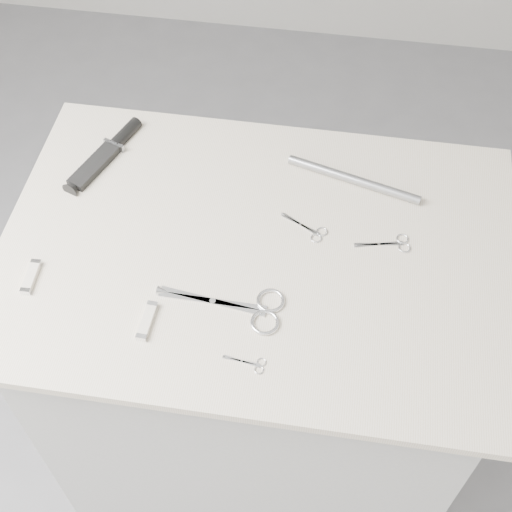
# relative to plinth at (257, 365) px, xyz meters

# --- Properties ---
(ground) EXTENTS (4.00, 4.00, 0.01)m
(ground) POSITION_rel_plinth_xyz_m (0.00, 0.00, -0.46)
(ground) COLOR gray
(ground) RESTS_ON ground
(plinth) EXTENTS (0.90, 0.60, 0.90)m
(plinth) POSITION_rel_plinth_xyz_m (0.00, 0.00, 0.00)
(plinth) COLOR #B7B7B5
(plinth) RESTS_ON ground
(display_board) EXTENTS (1.00, 0.70, 0.02)m
(display_board) POSITION_rel_plinth_xyz_m (0.00, 0.00, 0.46)
(display_board) COLOR beige
(display_board) RESTS_ON plinth
(large_shears) EXTENTS (0.23, 0.10, 0.01)m
(large_shears) POSITION_rel_plinth_xyz_m (0.00, -0.14, 0.47)
(large_shears) COLOR silver
(large_shears) RESTS_ON display_board
(embroidery_scissors_a) EXTENTS (0.11, 0.05, 0.00)m
(embroidery_scissors_a) POSITION_rel_plinth_xyz_m (0.26, 0.05, 0.47)
(embroidery_scissors_a) COLOR silver
(embroidery_scissors_a) RESTS_ON display_board
(embroidery_scissors_b) EXTENTS (0.10, 0.07, 0.00)m
(embroidery_scissors_b) POSITION_rel_plinth_xyz_m (0.10, 0.06, 0.47)
(embroidery_scissors_b) COLOR silver
(embroidery_scissors_b) RESTS_ON display_board
(tiny_scissors) EXTENTS (0.08, 0.03, 0.00)m
(tiny_scissors) POSITION_rel_plinth_xyz_m (0.03, -0.25, 0.47)
(tiny_scissors) COLOR silver
(tiny_scissors) RESTS_ON display_board
(sheathed_knife) EXTENTS (0.11, 0.22, 0.03)m
(sheathed_knife) POSITION_rel_plinth_xyz_m (-0.35, 0.21, 0.48)
(sheathed_knife) COLOR black
(sheathed_knife) RESTS_ON display_board
(pocket_knife_a) EXTENTS (0.02, 0.08, 0.01)m
(pocket_knife_a) POSITION_rel_plinth_xyz_m (-0.17, -0.20, 0.47)
(pocket_knife_a) COLOR silver
(pocket_knife_a) RESTS_ON display_board
(pocket_knife_b) EXTENTS (0.02, 0.08, 0.01)m
(pocket_knife_b) POSITION_rel_plinth_xyz_m (-0.41, -0.13, 0.47)
(pocket_knife_b) COLOR silver
(pocket_knife_b) RESTS_ON display_board
(metal_rail) EXTENTS (0.28, 0.10, 0.02)m
(metal_rail) POSITION_rel_plinth_xyz_m (0.17, 0.20, 0.48)
(metal_rail) COLOR gray
(metal_rail) RESTS_ON display_board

